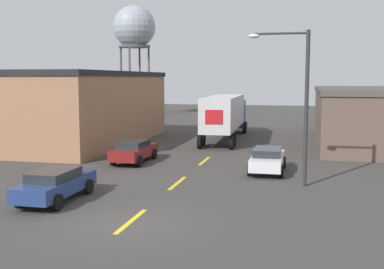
# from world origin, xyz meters

# --- Properties ---
(ground_plane) EXTENTS (160.00, 160.00, 0.00)m
(ground_plane) POSITION_xyz_m (0.00, 0.00, 0.00)
(ground_plane) COLOR #3D3A38
(road_centerline) EXTENTS (0.20, 16.74, 0.01)m
(road_centerline) POSITION_xyz_m (0.00, 7.11, 0.00)
(road_centerline) COLOR yellow
(road_centerline) RESTS_ON ground_plane
(warehouse_left) EXTENTS (12.38, 18.79, 5.89)m
(warehouse_left) POSITION_xyz_m (-13.41, 20.30, 2.95)
(warehouse_left) COLOR #9E7051
(warehouse_left) RESTS_ON ground_plane
(semi_truck) EXTENTS (3.15, 13.99, 3.84)m
(semi_truck) POSITION_xyz_m (-0.45, 25.19, 2.32)
(semi_truck) COLOR navy
(semi_truck) RESTS_ON ground_plane
(parked_car_left_near) EXTENTS (1.93, 4.67, 1.39)m
(parked_car_left_near) POSITION_xyz_m (-4.26, 2.44, 0.76)
(parked_car_left_near) COLOR navy
(parked_car_left_near) RESTS_ON ground_plane
(parked_car_right_mid) EXTENTS (1.93, 4.67, 1.39)m
(parked_car_right_mid) POSITION_xyz_m (4.26, 11.10, 0.76)
(parked_car_right_mid) COLOR silver
(parked_car_right_mid) RESTS_ON ground_plane
(parked_car_left_far) EXTENTS (1.93, 4.67, 1.39)m
(parked_car_left_far) POSITION_xyz_m (-4.26, 12.41, 0.76)
(parked_car_left_far) COLOR maroon
(parked_car_left_far) RESTS_ON ground_plane
(water_tower) EXTENTS (6.01, 6.01, 15.61)m
(water_tower) POSITION_xyz_m (-17.63, 49.65, 12.43)
(water_tower) COLOR #47474C
(water_tower) RESTS_ON ground_plane
(street_lamp) EXTENTS (2.99, 0.32, 7.65)m
(street_lamp) POSITION_xyz_m (5.95, 7.89, 4.51)
(street_lamp) COLOR #2D2D30
(street_lamp) RESTS_ON ground_plane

